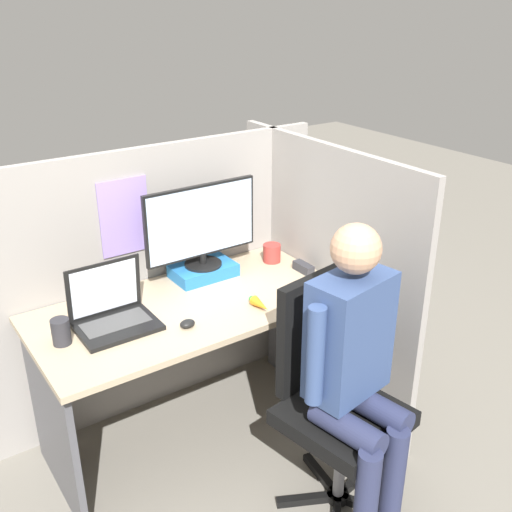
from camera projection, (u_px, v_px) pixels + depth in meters
name	position (u px, v px, depth m)	size (l,w,h in m)	color
ground_plane	(234.00, 474.00, 2.85)	(12.00, 12.00, 0.00)	slate
cubicle_panel_back	(154.00, 282.00, 3.12)	(1.96, 0.05, 1.43)	gray
cubicle_panel_right	(322.00, 277.00, 3.17)	(0.04, 1.36, 1.43)	gray
desk	(192.00, 339.00, 2.89)	(1.46, 0.72, 0.76)	tan
paper_box	(203.00, 271.00, 3.07)	(0.32, 0.20, 0.06)	#236BAD
monitor	(201.00, 224.00, 2.97)	(0.61, 0.19, 0.42)	black
laptop	(113.00, 314.00, 2.62)	(0.34, 0.26, 0.28)	black
mouse	(187.00, 324.00, 2.61)	(0.07, 0.05, 0.03)	black
stapler	(303.00, 268.00, 3.13)	(0.05, 0.13, 0.05)	#2D2D33
carrot_toy	(260.00, 305.00, 2.76)	(0.05, 0.14, 0.05)	orange
office_chair	(332.00, 390.00, 2.57)	(0.54, 0.58, 1.02)	black
person	(356.00, 361.00, 2.35)	(0.47, 0.46, 1.33)	#282D4C
coffee_mug	(272.00, 253.00, 3.24)	(0.10, 0.10, 0.10)	#A3332D
pen_cup	(61.00, 332.00, 2.48)	(0.08, 0.08, 0.11)	#28282D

